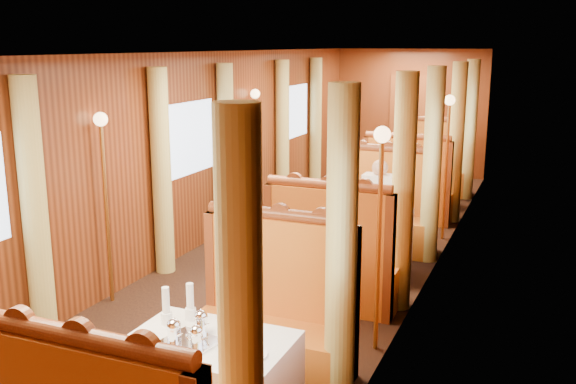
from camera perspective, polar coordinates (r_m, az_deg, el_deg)
The scene contains 44 objects.
floor at distance 7.75m, azimuth 1.05°, elevation -6.52°, with size 3.00×12.00×0.01m, color black, non-canonical shape.
ceiling at distance 7.30m, azimuth 1.13°, elevation 12.30°, with size 3.00×12.00×0.01m, color silver, non-canonical shape.
wall_far at distance 13.14m, azimuth 10.79°, elevation 6.95°, with size 3.00×2.50×0.01m, color brown, non-canonical shape.
wall_left at distance 8.09m, azimuth -8.87°, elevation 3.31°, with size 12.00×2.50×0.01m, color brown, non-canonical shape.
wall_right at distance 7.03m, azimuth 12.55°, elevation 1.69°, with size 12.00×2.50×0.01m, color brown, non-canonical shape.
doorway_far at distance 13.14m, azimuth 10.72°, elevation 5.85°, with size 0.80×0.04×2.00m, color brown.
banquette_near_aft at distance 5.20m, azimuth -1.35°, elevation -11.67°, with size 1.30×0.55×1.34m.
table_mid at distance 7.40m, azimuth 6.48°, elevation -4.49°, with size 1.05×0.72×0.75m, color white.
banquette_mid_fwd at distance 6.47m, azimuth 3.97°, elevation -6.61°, with size 1.30×0.55×1.34m.
banquette_mid_aft at distance 8.33m, azimuth 8.44°, elevation -2.21°, with size 1.30×0.55×1.34m.
table_far at distance 10.71m, azimuth 11.73°, elevation 0.81°, with size 1.05×0.72×0.75m, color white.
banquette_far_fwd at distance 9.72m, azimuth 10.59°, elevation -0.08°, with size 1.30×0.55×1.34m.
banquette_far_aft at distance 11.68m, azimuth 12.70°, elevation 2.01°, with size 1.30×0.55×1.34m.
tea_tray at distance 4.22m, azimuth -8.56°, elevation -12.96°, with size 0.34×0.26×0.01m, color silver.
teapot_left at distance 4.20m, azimuth -10.08°, elevation -12.32°, with size 0.15×0.11×0.12m, color silver, non-canonical shape.
teapot_right at distance 4.12m, azimuth -8.12°, elevation -12.83°, with size 0.14×0.10×0.11m, color silver, non-canonical shape.
teapot_back at distance 4.31m, azimuth -7.71°, elevation -11.58°, with size 0.15×0.11×0.12m, color silver, non-canonical shape.
fruit_plate at distance 4.02m, azimuth -3.56°, elevation -14.03°, with size 0.24×0.24×0.05m.
cup_inboard at distance 4.45m, azimuth -10.77°, elevation -10.23°, with size 0.08×0.08×0.26m.
cup_outboard at distance 4.49m, azimuth -8.67°, elevation -9.94°, with size 0.08×0.08×0.26m.
rose_vase_mid at distance 7.28m, azimuth 6.44°, elevation -0.28°, with size 0.06×0.06×0.36m.
rose_vase_far at distance 10.57m, azimuth 11.95°, elevation 3.69°, with size 0.06×0.06×0.36m.
curtain_left_near_b at distance 5.92m, azimuth -21.59°, elevation -1.78°, with size 0.22×0.22×2.35m, color tan.
window_right_near at distance 3.69m, azimuth 2.66°, elevation -5.09°, with size 1.20×0.90×0.01m, color #98ADCC, non-canonical shape.
curtain_right_near_a at distance 3.17m, azimuth -4.21°, elevation -13.68°, with size 0.22×0.22×2.35m, color tan.
curtain_right_near_b at distance 4.51m, azimuth 4.76°, elevation -5.39°, with size 0.22×0.22×2.35m, color tan.
window_left_mid at distance 8.05m, azimuth -8.83°, elevation 4.71°, with size 1.20×0.90×0.01m, color #98ADCC, non-canonical shape.
curtain_left_mid_a at distance 7.39m, azimuth -11.18°, elevation 1.72°, with size 0.22×0.22×2.35m, color tan.
curtain_left_mid_b at distance 8.71m, azimuth -5.51°, elevation 3.60°, with size 0.22×0.22×2.35m, color tan.
window_right_mid at distance 6.99m, azimuth 12.51°, elevation 3.31°, with size 1.20×0.90×0.01m, color #98ADCC, non-canonical shape.
curtain_right_mid_a at distance 6.32m, azimuth 10.18°, elevation -0.16°, with size 0.22×0.22×2.35m, color tan.
curtain_right_mid_b at distance 7.82m, azimuth 12.68°, elevation 2.26°, with size 0.22×0.22×2.35m, color tan.
window_left_far at distance 11.16m, azimuth 0.58°, elevation 7.16°, with size 1.20×0.90×0.01m, color #98ADCC, non-canonical shape.
curtain_left_far_a at distance 10.44m, azimuth -0.50°, elevation 5.23°, with size 0.22×0.22×2.35m, color tan.
curtain_left_far_b at distance 11.88m, azimuth 2.46°, elevation 6.17°, with size 0.22×0.22×2.35m, color tan.
window_right_far at distance 10.43m, azimuth 15.98°, elevation 6.24°, with size 1.20×0.90×0.01m, color #98ADCC, non-canonical shape.
curtain_right_far_a at distance 9.71m, azimuth 14.71°, elevation 4.21°, with size 0.22×0.22×2.35m, color tan.
curtain_right_far_b at distance 11.24m, azimuth 15.85°, elevation 5.30°, with size 0.22×0.22×2.35m, color tan.
sconce_left_fore at distance 6.60m, azimuth -16.06°, elevation 1.95°, with size 0.14×0.14×1.95m.
sconce_right_fore at distance 5.34m, azimuth 8.21°, elevation -0.19°, with size 0.14×0.14×1.95m.
sconce_left_aft at distance 9.54m, azimuth -2.90°, elevation 5.74°, with size 0.14×0.14×1.95m.
sconce_right_aft at distance 8.72m, azimuth 14.01°, elevation 4.68°, with size 0.14×0.14×1.95m.
steward at distance 7.86m, azimuth -4.15°, elevation 0.66°, with size 0.67×0.44×1.83m, color navy.
passenger at distance 8.00m, azimuth 8.04°, elevation -0.48°, with size 0.40×0.44×0.76m.
Camera 1 is at (2.67, -6.80, 2.60)m, focal length 40.00 mm.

